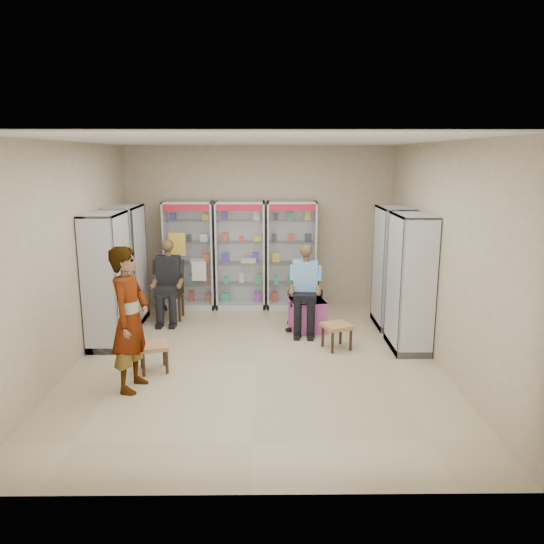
{
  "coord_description": "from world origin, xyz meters",
  "views": [
    {
      "loc": [
        0.14,
        -6.98,
        2.81
      ],
      "look_at": [
        0.22,
        0.7,
        1.12
      ],
      "focal_mm": 35.0,
      "sensor_mm": 36.0,
      "label": 1
    }
  ],
  "objects_px": {
    "office_chair": "(305,298)",
    "woven_stool_a": "(337,336)",
    "cabinet_back_left": "(190,255)",
    "standing_man": "(130,319)",
    "cabinet_right_far": "(393,267)",
    "cabinet_left_near": "(107,280)",
    "woven_stool_b": "(154,357)",
    "seated_shopkeeper": "(306,291)",
    "cabinet_back_right": "(291,255)",
    "pink_trunk": "(307,316)",
    "cabinet_left_far": "(127,266)",
    "cabinet_back_mid": "(241,255)",
    "wooden_chair": "(170,293)",
    "cabinet_right_near": "(410,283)"
  },
  "relations": [
    {
      "from": "woven_stool_a",
      "to": "cabinet_back_right",
      "type": "bearing_deg",
      "value": 104.39
    },
    {
      "from": "woven_stool_a",
      "to": "standing_man",
      "type": "height_order",
      "value": "standing_man"
    },
    {
      "from": "office_chair",
      "to": "woven_stool_a",
      "type": "distance_m",
      "value": 1.05
    },
    {
      "from": "cabinet_right_far",
      "to": "cabinet_back_right",
      "type": "bearing_deg",
      "value": 55.27
    },
    {
      "from": "cabinet_back_mid",
      "to": "cabinet_left_near",
      "type": "xyz_separation_m",
      "value": [
        -1.88,
        -2.03,
        0.0
      ]
    },
    {
      "from": "cabinet_left_far",
      "to": "woven_stool_b",
      "type": "bearing_deg",
      "value": 22.15
    },
    {
      "from": "cabinet_right_far",
      "to": "standing_man",
      "type": "xyz_separation_m",
      "value": [
        -3.74,
        -2.46,
        -0.11
      ]
    },
    {
      "from": "cabinet_right_far",
      "to": "pink_trunk",
      "type": "bearing_deg",
      "value": 101.26
    },
    {
      "from": "cabinet_right_far",
      "to": "cabinet_left_far",
      "type": "distance_m",
      "value": 4.46
    },
    {
      "from": "standing_man",
      "to": "woven_stool_a",
      "type": "bearing_deg",
      "value": -52.68
    },
    {
      "from": "office_chair",
      "to": "standing_man",
      "type": "distance_m",
      "value": 3.23
    },
    {
      "from": "cabinet_right_near",
      "to": "woven_stool_b",
      "type": "bearing_deg",
      "value": 102.98
    },
    {
      "from": "cabinet_back_mid",
      "to": "office_chair",
      "type": "height_order",
      "value": "cabinet_back_mid"
    },
    {
      "from": "cabinet_left_far",
      "to": "office_chair",
      "type": "height_order",
      "value": "cabinet_left_far"
    },
    {
      "from": "seated_shopkeeper",
      "to": "cabinet_left_near",
      "type": "bearing_deg",
      "value": -161.14
    },
    {
      "from": "standing_man",
      "to": "wooden_chair",
      "type": "bearing_deg",
      "value": 11.5
    },
    {
      "from": "seated_shopkeeper",
      "to": "standing_man",
      "type": "bearing_deg",
      "value": -129.14
    },
    {
      "from": "cabinet_back_left",
      "to": "woven_stool_b",
      "type": "relative_size",
      "value": 5.35
    },
    {
      "from": "standing_man",
      "to": "pink_trunk",
      "type": "bearing_deg",
      "value": -36.01
    },
    {
      "from": "cabinet_left_near",
      "to": "standing_man",
      "type": "xyz_separation_m",
      "value": [
        0.72,
        -1.56,
        -0.11
      ]
    },
    {
      "from": "cabinet_back_mid",
      "to": "cabinet_left_far",
      "type": "height_order",
      "value": "same"
    },
    {
      "from": "cabinet_left_far",
      "to": "woven_stool_a",
      "type": "distance_m",
      "value": 3.74
    },
    {
      "from": "pink_trunk",
      "to": "cabinet_back_left",
      "type": "bearing_deg",
      "value": 146.07
    },
    {
      "from": "standing_man",
      "to": "cabinet_right_far",
      "type": "bearing_deg",
      "value": -45.96
    },
    {
      "from": "cabinet_right_near",
      "to": "wooden_chair",
      "type": "relative_size",
      "value": 2.13
    },
    {
      "from": "cabinet_right_near",
      "to": "standing_man",
      "type": "bearing_deg",
      "value": 110.05
    },
    {
      "from": "woven_stool_a",
      "to": "cabinet_right_far",
      "type": "bearing_deg",
      "value": 46.63
    },
    {
      "from": "cabinet_left_far",
      "to": "cabinet_left_near",
      "type": "xyz_separation_m",
      "value": [
        0.0,
        -1.1,
        0.0
      ]
    },
    {
      "from": "woven_stool_a",
      "to": "seated_shopkeeper",
      "type": "bearing_deg",
      "value": 115.32
    },
    {
      "from": "cabinet_right_near",
      "to": "pink_trunk",
      "type": "bearing_deg",
      "value": 60.26
    },
    {
      "from": "wooden_chair",
      "to": "cabinet_left_far",
      "type": "bearing_deg",
      "value": -163.61
    },
    {
      "from": "wooden_chair",
      "to": "pink_trunk",
      "type": "height_order",
      "value": "wooden_chair"
    },
    {
      "from": "cabinet_back_mid",
      "to": "pink_trunk",
      "type": "relative_size",
      "value": 3.73
    },
    {
      "from": "cabinet_back_left",
      "to": "cabinet_right_near",
      "type": "bearing_deg",
      "value": -32.28
    },
    {
      "from": "cabinet_back_left",
      "to": "cabinet_back_right",
      "type": "xyz_separation_m",
      "value": [
        1.9,
        0.0,
        0.0
      ]
    },
    {
      "from": "cabinet_back_right",
      "to": "pink_trunk",
      "type": "xyz_separation_m",
      "value": [
        0.2,
        -1.41,
        -0.74
      ]
    },
    {
      "from": "cabinet_right_far",
      "to": "cabinet_left_near",
      "type": "xyz_separation_m",
      "value": [
        -4.46,
        -0.9,
        0.0
      ]
    },
    {
      "from": "woven_stool_a",
      "to": "cabinet_left_far",
      "type": "bearing_deg",
      "value": 158.88
    },
    {
      "from": "cabinet_back_right",
      "to": "cabinet_right_far",
      "type": "bearing_deg",
      "value": -34.73
    },
    {
      "from": "cabinet_left_far",
      "to": "cabinet_left_near",
      "type": "distance_m",
      "value": 1.1
    },
    {
      "from": "cabinet_left_near",
      "to": "office_chair",
      "type": "xyz_separation_m",
      "value": [
        3.0,
        0.69,
        -0.47
      ]
    },
    {
      "from": "office_chair",
      "to": "woven_stool_a",
      "type": "bearing_deg",
      "value": -59.13
    },
    {
      "from": "cabinet_left_far",
      "to": "cabinet_back_left",
      "type": "bearing_deg",
      "value": 135.0
    },
    {
      "from": "cabinet_back_left",
      "to": "standing_man",
      "type": "bearing_deg",
      "value": -93.3
    },
    {
      "from": "seated_shopkeeper",
      "to": "woven_stool_b",
      "type": "relative_size",
      "value": 3.59
    },
    {
      "from": "cabinet_right_far",
      "to": "pink_trunk",
      "type": "xyz_separation_m",
      "value": [
        -1.43,
        -0.28,
        -0.74
      ]
    },
    {
      "from": "cabinet_left_far",
      "to": "cabinet_back_right",
      "type": "bearing_deg",
      "value": 108.19
    },
    {
      "from": "seated_shopkeeper",
      "to": "pink_trunk",
      "type": "height_order",
      "value": "seated_shopkeeper"
    },
    {
      "from": "woven_stool_a",
      "to": "woven_stool_b",
      "type": "bearing_deg",
      "value": -162.25
    },
    {
      "from": "cabinet_back_left",
      "to": "seated_shopkeeper",
      "type": "relative_size",
      "value": 1.49
    }
  ]
}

